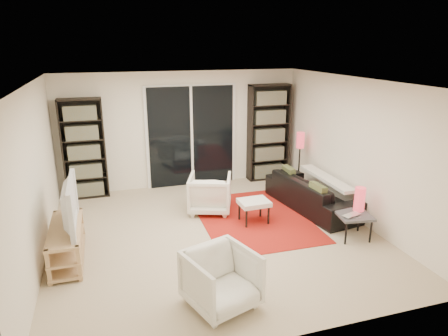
{
  "coord_description": "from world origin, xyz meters",
  "views": [
    {
      "loc": [
        -1.56,
        -5.58,
        2.93
      ],
      "look_at": [
        0.25,
        0.3,
        1.0
      ],
      "focal_mm": 32.0,
      "sensor_mm": 36.0,
      "label": 1
    }
  ],
  "objects_px": {
    "bookshelf_right": "(269,133)",
    "tv_stand": "(67,242)",
    "armchair_front": "(221,279)",
    "side_table": "(354,216)",
    "ottoman": "(254,204)",
    "armchair_back": "(210,193)",
    "sofa": "(312,193)",
    "bookshelf_left": "(84,149)",
    "floor_lamp": "(300,147)"
  },
  "relations": [
    {
      "from": "bookshelf_left",
      "to": "armchair_front",
      "type": "height_order",
      "value": "bookshelf_left"
    },
    {
      "from": "armchair_back",
      "to": "side_table",
      "type": "bearing_deg",
      "value": 158.41
    },
    {
      "from": "ottoman",
      "to": "tv_stand",
      "type": "bearing_deg",
      "value": -172.77
    },
    {
      "from": "floor_lamp",
      "to": "sofa",
      "type": "bearing_deg",
      "value": -104.1
    },
    {
      "from": "bookshelf_left",
      "to": "floor_lamp",
      "type": "bearing_deg",
      "value": -10.49
    },
    {
      "from": "tv_stand",
      "to": "side_table",
      "type": "relative_size",
      "value": 2.3
    },
    {
      "from": "bookshelf_left",
      "to": "armchair_front",
      "type": "xyz_separation_m",
      "value": [
        1.53,
        -4.1,
        -0.63
      ]
    },
    {
      "from": "tv_stand",
      "to": "ottoman",
      "type": "xyz_separation_m",
      "value": [
        2.95,
        0.37,
        0.08
      ]
    },
    {
      "from": "armchair_front",
      "to": "side_table",
      "type": "height_order",
      "value": "armchair_front"
    },
    {
      "from": "bookshelf_right",
      "to": "floor_lamp",
      "type": "distance_m",
      "value": 0.88
    },
    {
      "from": "bookshelf_left",
      "to": "armchair_front",
      "type": "distance_m",
      "value": 4.42
    },
    {
      "from": "bookshelf_left",
      "to": "floor_lamp",
      "type": "xyz_separation_m",
      "value": [
        4.22,
        -0.78,
        -0.08
      ]
    },
    {
      "from": "sofa",
      "to": "ottoman",
      "type": "relative_size",
      "value": 3.94
    },
    {
      "from": "floor_lamp",
      "to": "bookshelf_left",
      "type": "bearing_deg",
      "value": 169.51
    },
    {
      "from": "tv_stand",
      "to": "bookshelf_left",
      "type": "bearing_deg",
      "value": 84.49
    },
    {
      "from": "armchair_front",
      "to": "bookshelf_right",
      "type": "bearing_deg",
      "value": 41.94
    },
    {
      "from": "tv_stand",
      "to": "ottoman",
      "type": "distance_m",
      "value": 2.97
    },
    {
      "from": "ottoman",
      "to": "floor_lamp",
      "type": "relative_size",
      "value": 0.43
    },
    {
      "from": "sofa",
      "to": "ottoman",
      "type": "height_order",
      "value": "sofa"
    },
    {
      "from": "tv_stand",
      "to": "floor_lamp",
      "type": "xyz_separation_m",
      "value": [
        4.46,
        1.69,
        0.63
      ]
    },
    {
      "from": "ottoman",
      "to": "sofa",
      "type": "bearing_deg",
      "value": 11.8
    },
    {
      "from": "tv_stand",
      "to": "sofa",
      "type": "distance_m",
      "value": 4.24
    },
    {
      "from": "armchair_front",
      "to": "bookshelf_left",
      "type": "bearing_deg",
      "value": 91.89
    },
    {
      "from": "ottoman",
      "to": "side_table",
      "type": "relative_size",
      "value": 0.9
    },
    {
      "from": "sofa",
      "to": "side_table",
      "type": "xyz_separation_m",
      "value": [
        0.03,
        -1.24,
        0.06
      ]
    },
    {
      "from": "armchair_back",
      "to": "floor_lamp",
      "type": "xyz_separation_m",
      "value": [
        2.1,
        0.63,
        0.55
      ]
    },
    {
      "from": "sofa",
      "to": "side_table",
      "type": "height_order",
      "value": "sofa"
    },
    {
      "from": "side_table",
      "to": "floor_lamp",
      "type": "distance_m",
      "value": 2.37
    },
    {
      "from": "armchair_front",
      "to": "floor_lamp",
      "type": "height_order",
      "value": "floor_lamp"
    },
    {
      "from": "ottoman",
      "to": "side_table",
      "type": "bearing_deg",
      "value": -37.31
    },
    {
      "from": "armchair_front",
      "to": "side_table",
      "type": "distance_m",
      "value": 2.66
    },
    {
      "from": "sofa",
      "to": "armchair_back",
      "type": "relative_size",
      "value": 2.67
    },
    {
      "from": "bookshelf_right",
      "to": "armchair_front",
      "type": "distance_m",
      "value": 4.76
    },
    {
      "from": "armchair_back",
      "to": "armchair_front",
      "type": "distance_m",
      "value": 2.75
    },
    {
      "from": "tv_stand",
      "to": "side_table",
      "type": "xyz_separation_m",
      "value": [
        4.23,
        -0.6,
        0.09
      ]
    },
    {
      "from": "bookshelf_right",
      "to": "sofa",
      "type": "bearing_deg",
      "value": -86.7
    },
    {
      "from": "armchair_back",
      "to": "ottoman",
      "type": "bearing_deg",
      "value": 150.51
    },
    {
      "from": "sofa",
      "to": "armchair_back",
      "type": "distance_m",
      "value": 1.88
    },
    {
      "from": "bookshelf_left",
      "to": "sofa",
      "type": "xyz_separation_m",
      "value": [
        3.96,
        -1.84,
        -0.68
      ]
    },
    {
      "from": "tv_stand",
      "to": "ottoman",
      "type": "relative_size",
      "value": 2.57
    },
    {
      "from": "armchair_back",
      "to": "side_table",
      "type": "height_order",
      "value": "armchair_back"
    },
    {
      "from": "bookshelf_left",
      "to": "side_table",
      "type": "xyz_separation_m",
      "value": [
        3.99,
        -3.07,
        -0.62
      ]
    },
    {
      "from": "bookshelf_right",
      "to": "side_table",
      "type": "height_order",
      "value": "bookshelf_right"
    },
    {
      "from": "armchair_back",
      "to": "floor_lamp",
      "type": "height_order",
      "value": "floor_lamp"
    },
    {
      "from": "armchair_front",
      "to": "armchair_back",
      "type": "bearing_deg",
      "value": 58.96
    },
    {
      "from": "sofa",
      "to": "armchair_back",
      "type": "height_order",
      "value": "armchair_back"
    },
    {
      "from": "bookshelf_right",
      "to": "ottoman",
      "type": "distance_m",
      "value": 2.49
    },
    {
      "from": "bookshelf_right",
      "to": "tv_stand",
      "type": "xyz_separation_m",
      "value": [
        -4.09,
        -2.47,
        -0.79
      ]
    },
    {
      "from": "armchair_back",
      "to": "ottoman",
      "type": "distance_m",
      "value": 0.9
    },
    {
      "from": "armchair_front",
      "to": "sofa",
      "type": "bearing_deg",
      "value": 24.45
    }
  ]
}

